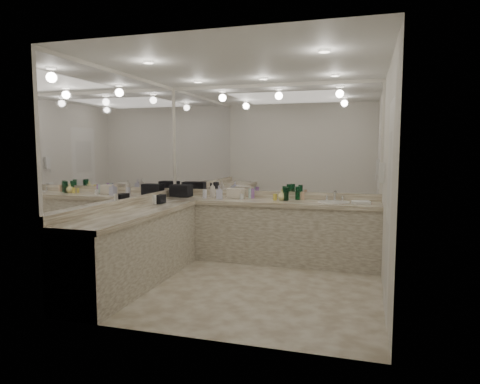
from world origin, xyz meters
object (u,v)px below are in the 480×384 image
(black_toiletry_bag, at_px, (181,191))
(soap_bottle_c, at_px, (282,195))
(hand_towel, at_px, (361,202))
(sink, at_px, (333,203))
(cream_cosmetic_case, at_px, (236,193))
(soap_bottle_a, at_px, (213,190))
(soap_bottle_b, at_px, (219,192))
(wall_phone, at_px, (381,173))

(black_toiletry_bag, distance_m, soap_bottle_c, 1.56)
(hand_towel, bearing_deg, sink, 168.31)
(cream_cosmetic_case, relative_size, soap_bottle_c, 1.56)
(black_toiletry_bag, height_order, soap_bottle_c, black_toiletry_bag)
(hand_towel, relative_size, soap_bottle_a, 1.01)
(cream_cosmetic_case, relative_size, soap_bottle_b, 1.21)
(black_toiletry_bag, distance_m, hand_towel, 2.67)
(sink, height_order, soap_bottle_a, soap_bottle_a)
(cream_cosmetic_case, xyz_separation_m, soap_bottle_a, (-0.37, -0.02, 0.05))
(wall_phone, bearing_deg, hand_towel, 119.04)
(sink, bearing_deg, cream_cosmetic_case, 176.37)
(wall_phone, xyz_separation_m, soap_bottle_c, (-1.34, 0.52, -0.37))
(soap_bottle_b, height_order, soap_bottle_c, soap_bottle_b)
(sink, distance_m, soap_bottle_c, 0.74)
(soap_bottle_b, bearing_deg, cream_cosmetic_case, 44.03)
(sink, relative_size, soap_bottle_b, 2.18)
(soap_bottle_b, distance_m, soap_bottle_c, 0.92)
(sink, distance_m, black_toiletry_bag, 2.30)
(hand_towel, height_order, soap_bottle_b, soap_bottle_b)
(sink, height_order, soap_bottle_b, soap_bottle_b)
(soap_bottle_b, bearing_deg, hand_towel, 0.61)
(cream_cosmetic_case, height_order, soap_bottle_c, soap_bottle_c)
(cream_cosmetic_case, bearing_deg, wall_phone, -11.52)
(wall_phone, xyz_separation_m, soap_bottle_a, (-2.42, 0.57, -0.33))
(soap_bottle_a, relative_size, soap_bottle_c, 1.49)
(soap_bottle_b, xyz_separation_m, soap_bottle_c, (0.91, 0.12, -0.02))
(black_toiletry_bag, xyz_separation_m, soap_bottle_a, (0.48, 0.08, 0.03))
(black_toiletry_bag, xyz_separation_m, soap_bottle_c, (1.56, 0.03, -0.01))
(sink, xyz_separation_m, wall_phone, (0.61, -0.50, 0.46))
(cream_cosmetic_case, height_order, soap_bottle_a, soap_bottle_a)
(sink, distance_m, wall_phone, 0.91)
(soap_bottle_c, bearing_deg, black_toiletry_bag, -178.86)
(wall_phone, bearing_deg, soap_bottle_c, 158.57)
(soap_bottle_a, bearing_deg, soap_bottle_b, -45.13)
(black_toiletry_bag, relative_size, hand_towel, 1.31)
(black_toiletry_bag, xyz_separation_m, cream_cosmetic_case, (0.85, 0.10, -0.02))
(hand_towel, relative_size, soap_bottle_b, 1.16)
(black_toiletry_bag, xyz_separation_m, hand_towel, (2.67, -0.07, -0.07))
(black_toiletry_bag, bearing_deg, soap_bottle_b, -7.92)
(soap_bottle_a, bearing_deg, wall_phone, -13.33)
(cream_cosmetic_case, distance_m, soap_bottle_a, 0.37)
(black_toiletry_bag, distance_m, soap_bottle_a, 0.49)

